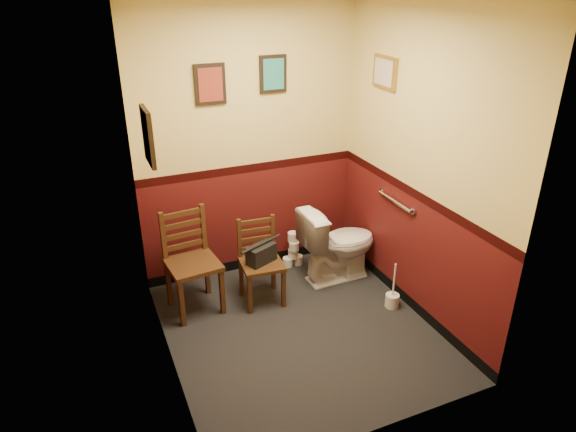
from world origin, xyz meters
The scene contains 16 objects.
floor centered at (0.00, 0.00, 0.00)m, with size 2.20×2.40×0.00m, color black.
wall_back centered at (0.00, 1.20, 1.35)m, with size 2.20×2.70×0.00m, color #471010.
wall_front centered at (0.00, -1.20, 1.35)m, with size 2.20×2.70×0.00m, color #471010.
wall_left centered at (-1.10, 0.00, 1.35)m, with size 2.40×2.70×0.00m, color #471010.
wall_right centered at (1.10, 0.00, 1.35)m, with size 2.40×2.70×0.00m, color #471010.
grab_bar centered at (1.07, 0.25, 0.95)m, with size 0.05×0.56×0.06m.
framed_print_back_a centered at (-0.35, 1.18, 1.95)m, with size 0.28×0.04×0.36m.
framed_print_back_b centered at (0.25, 1.18, 2.00)m, with size 0.26×0.04×0.34m.
framed_print_left centered at (-1.08, 0.10, 1.85)m, with size 0.04×0.30×0.38m.
framed_print_right centered at (1.08, 0.60, 2.05)m, with size 0.04×0.34×0.28m.
toilet centered at (0.72, 0.65, 0.38)m, with size 0.44×0.78×0.77m, color white.
toilet_brush centered at (0.95, -0.02, 0.07)m, with size 0.13×0.13×0.46m.
chair_left centered at (-0.75, 0.72, 0.48)m, with size 0.49×0.49×0.95m.
chair_right centered at (-0.13, 0.59, 0.41)m, with size 0.41×0.41×0.81m.
handbag centered at (-0.13, 0.56, 0.51)m, with size 0.31×0.24×0.20m.
tp_stack centered at (0.40, 1.04, 0.16)m, with size 0.22×0.14×0.39m.
Camera 1 is at (-1.53, -3.31, 2.82)m, focal length 32.00 mm.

